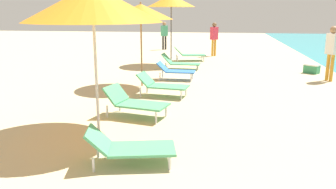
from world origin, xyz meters
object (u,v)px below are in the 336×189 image
object	(u,v)px
lounger_farthest_shoreside	(189,54)
person_walking_far	(214,36)
lounger_third_inland	(129,146)
person_walking_mid	(332,48)
lounger_fourth_inland	(162,84)
cooler_box	(312,69)
umbrella_third	(93,3)
lounger_third_shoreside	(135,102)
person_walking_near	(164,33)
lounger_farthest_inland	(180,62)
umbrella_fourth	(141,12)
lounger_fourth_shoreside	(175,70)
umbrella_farthest	(171,1)

from	to	relation	value
lounger_farthest_shoreside	person_walking_far	world-z (taller)	person_walking_far
lounger_third_inland	person_walking_mid	xyz separation A→B (m)	(4.80, 7.19, 0.81)
lounger_fourth_inland	cooler_box	xyz separation A→B (m)	(4.83, 4.33, -0.15)
umbrella_third	person_walking_far	bearing A→B (deg)	81.17
lounger_third_shoreside	person_walking_near	bearing A→B (deg)	109.55
lounger_fourth_inland	lounger_farthest_inland	world-z (taller)	lounger_fourth_inland
lounger_third_inland	umbrella_fourth	size ratio (longest dim) A/B	0.56
umbrella_fourth	lounger_fourth_shoreside	distance (m)	2.36
lounger_fourth_shoreside	person_walking_near	world-z (taller)	person_walking_near
lounger_third_inland	person_walking_far	xyz separation A→B (m)	(0.90, 13.09, 0.74)
umbrella_fourth	person_walking_far	world-z (taller)	umbrella_fourth
lounger_fourth_inland	person_walking_far	distance (m)	8.92
lounger_third_inland	person_walking_near	size ratio (longest dim) A/B	0.88
lounger_farthest_inland	person_walking_mid	distance (m)	5.41
umbrella_farthest	lounger_farthest_inland	world-z (taller)	umbrella_farthest
lounger_farthest_shoreside	person_walking_mid	bearing A→B (deg)	-50.89
lounger_fourth_shoreside	lounger_fourth_inland	bearing A→B (deg)	-90.32
lounger_fourth_inland	umbrella_farthest	bearing A→B (deg)	103.82
umbrella_fourth	person_walking_mid	world-z (taller)	umbrella_fourth
person_walking_near	person_walking_mid	world-z (taller)	person_walking_mid
person_walking_near	umbrella_fourth	bearing A→B (deg)	145.80
umbrella_third	lounger_fourth_inland	size ratio (longest dim) A/B	1.96
umbrella_farthest	lounger_farthest_shoreside	bearing A→B (deg)	61.71
umbrella_third	lounger_farthest_inland	world-z (taller)	umbrella_third
lounger_farthest_shoreside	person_walking_near	bearing A→B (deg)	100.78
umbrella_fourth	person_walking_near	xyz separation A→B (m)	(-0.98, 10.16, -1.24)
umbrella_farthest	person_walking_near	distance (m)	6.04
umbrella_third	umbrella_farthest	xyz separation A→B (m)	(0.11, 8.72, 0.26)
umbrella_fourth	lounger_third_inland	bearing A→B (deg)	-79.02
lounger_fourth_shoreside	cooler_box	bearing A→B (deg)	23.39
umbrella_fourth	person_walking_mid	size ratio (longest dim) A/B	1.41
lounger_third_inland	umbrella_farthest	bearing A→B (deg)	82.18
umbrella_third	lounger_third_shoreside	size ratio (longest dim) A/B	1.91
lounger_third_inland	umbrella_farthest	xyz separation A→B (m)	(-0.82, 9.99, 2.36)
lounger_third_inland	person_walking_near	bearing A→B (deg)	84.94
lounger_third_inland	person_walking_near	distance (m)	15.81
lounger_third_inland	person_walking_mid	bearing A→B (deg)	43.73
lounger_fourth_shoreside	umbrella_farthest	distance (m)	4.14
lounger_fourth_inland	person_walking_near	world-z (taller)	person_walking_near
lounger_fourth_inland	umbrella_farthest	distance (m)	6.19
lounger_third_shoreside	lounger_farthest_inland	size ratio (longest dim) A/B	0.96
person_walking_near	person_walking_far	bearing A→B (deg)	-170.86
lounger_fourth_inland	person_walking_far	xyz separation A→B (m)	(1.14, 8.82, 0.69)
person_walking_near	lounger_fourth_shoreside	bearing A→B (deg)	151.87
umbrella_third	lounger_farthest_shoreside	world-z (taller)	umbrella_third
umbrella_farthest	cooler_box	bearing A→B (deg)	-14.40
lounger_fourth_inland	lounger_farthest_shoreside	bearing A→B (deg)	97.43
umbrella_third	lounger_third_shoreside	xyz separation A→B (m)	(0.44, 1.07, -2.03)
lounger_third_shoreside	lounger_fourth_shoreside	distance (m)	4.28
lounger_farthest_inland	person_walking_near	distance (m)	7.13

